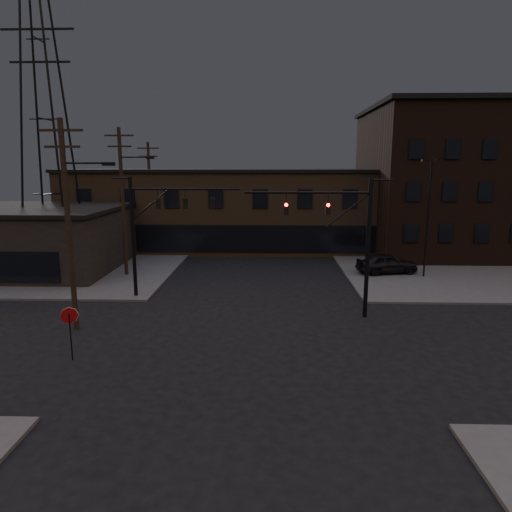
{
  "coord_description": "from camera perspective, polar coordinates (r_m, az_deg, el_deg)",
  "views": [
    {
      "loc": [
        0.94,
        -21.12,
        8.68
      ],
      "look_at": [
        0.13,
        4.9,
        3.5
      ],
      "focal_mm": 32.0,
      "sensor_mm": 36.0,
      "label": 1
    }
  ],
  "objects": [
    {
      "name": "traffic_signal_far",
      "position": [
        30.33,
        -12.89,
        4.03
      ],
      "size": [
        7.12,
        0.24,
        8.0
      ],
      "color": "black",
      "rests_on": "ground"
    },
    {
      "name": "building_right",
      "position": [
        51.64,
        26.14,
        8.25
      ],
      "size": [
        22.0,
        16.0,
        14.0
      ],
      "primitive_type": "cube",
      "color": "black",
      "rests_on": "ground"
    },
    {
      "name": "parked_car_lot_b",
      "position": [
        48.39,
        18.06,
        1.42
      ],
      "size": [
        5.31,
        2.86,
        1.46
      ],
      "primitive_type": "imported",
      "rotation": [
        0.0,
        0.0,
        1.74
      ],
      "color": "silver",
      "rests_on": "sidewalk_ne"
    },
    {
      "name": "lot_light_a",
      "position": [
        37.27,
        20.76,
        5.65
      ],
      "size": [
        1.5,
        0.28,
        9.14
      ],
      "color": "black",
      "rests_on": "ground"
    },
    {
      "name": "sidewalk_ne",
      "position": [
        48.75,
        27.34,
        -0.19
      ],
      "size": [
        30.0,
        30.0,
        0.15
      ],
      "primitive_type": "cube",
      "color": "#474744",
      "rests_on": "ground"
    },
    {
      "name": "building_left",
      "position": [
        43.06,
        -27.35,
        1.74
      ],
      "size": [
        16.0,
        12.0,
        5.0
      ],
      "primitive_type": "cube",
      "color": "black",
      "rests_on": "ground"
    },
    {
      "name": "utility_pole_far",
      "position": [
        48.82,
        -13.1,
        7.56
      ],
      "size": [
        2.2,
        0.28,
        11.0
      ],
      "color": "black",
      "rests_on": "ground"
    },
    {
      "name": "lot_light_b",
      "position": [
        44.11,
        26.1,
        6.0
      ],
      "size": [
        1.5,
        0.28,
        9.14
      ],
      "color": "black",
      "rests_on": "ground"
    },
    {
      "name": "traffic_signal_near",
      "position": [
        26.27,
        11.46,
        2.82
      ],
      "size": [
        7.12,
        0.24,
        8.0
      ],
      "color": "black",
      "rests_on": "ground"
    },
    {
      "name": "building_row",
      "position": [
        49.35,
        0.69,
        5.81
      ],
      "size": [
        40.0,
        12.0,
        8.0
      ],
      "primitive_type": "cube",
      "color": "brown",
      "rests_on": "ground"
    },
    {
      "name": "ground",
      "position": [
        22.85,
        -0.72,
        -11.07
      ],
      "size": [
        140.0,
        140.0,
        0.0
      ],
      "primitive_type": "plane",
      "color": "black",
      "rests_on": "ground"
    },
    {
      "name": "parked_car_lot_a",
      "position": [
        38.11,
        16.04,
        -0.87
      ],
      "size": [
        5.08,
        2.81,
        1.64
      ],
      "primitive_type": "imported",
      "rotation": [
        0.0,
        0.0,
        1.76
      ],
      "color": "black",
      "rests_on": "sidewalk_ne"
    },
    {
      "name": "stop_sign",
      "position": [
        22.2,
        -22.27,
        -7.55
      ],
      "size": [
        0.72,
        0.33,
        2.48
      ],
      "color": "black",
      "rests_on": "ground"
    },
    {
      "name": "sidewalk_nw",
      "position": [
        49.59,
        -25.81,
        0.13
      ],
      "size": [
        30.0,
        30.0,
        0.15
      ],
      "primitive_type": "cube",
      "color": "#474744",
      "rests_on": "ground"
    },
    {
      "name": "utility_pole_near",
      "position": [
        25.5,
        -22.3,
        4.08
      ],
      "size": [
        3.7,
        0.28,
        11.0
      ],
      "color": "black",
      "rests_on": "ground"
    },
    {
      "name": "car_crossing",
      "position": [
        47.18,
        -1.72,
        1.54
      ],
      "size": [
        2.6,
        4.63,
        1.44
      ],
      "primitive_type": "imported",
      "rotation": [
        0.0,
        0.0,
        -0.26
      ],
      "color": "black",
      "rests_on": "ground"
    },
    {
      "name": "transmission_tower",
      "position": [
        43.63,
        -24.89,
        15.27
      ],
      "size": [
        7.0,
        7.0,
        25.0
      ],
      "primitive_type": null,
      "color": "black",
      "rests_on": "ground"
    },
    {
      "name": "utility_pole_mid",
      "position": [
        37.0,
        -16.25,
        6.85
      ],
      "size": [
        3.7,
        0.28,
        11.5
      ],
      "color": "black",
      "rests_on": "ground"
    }
  ]
}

